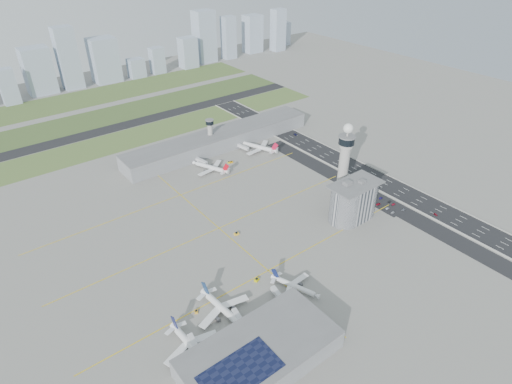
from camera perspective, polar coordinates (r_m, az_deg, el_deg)
ground at (r=331.29m, az=3.72°, el=-4.75°), size 1000.00×1000.00×0.00m
grass_strip_0 at (r=491.51m, az=-15.73°, el=7.12°), size 480.00×50.00×0.08m
grass_strip_1 at (r=557.03m, az=-18.93°, el=9.56°), size 480.00×60.00×0.08m
grass_strip_2 at (r=629.26m, az=-21.63°, el=11.58°), size 480.00×70.00×0.08m
runway at (r=523.51m, az=-17.40°, el=8.41°), size 480.00×22.00×0.10m
highway at (r=405.04m, az=16.11°, el=1.44°), size 28.00×500.00×0.10m
barrier_left at (r=394.73m, az=14.87°, el=0.88°), size 0.60×500.00×1.20m
barrier_right at (r=415.04m, az=17.31°, el=2.10°), size 0.60×500.00×1.20m
landside_road at (r=382.35m, az=14.96°, el=-0.33°), size 18.00×260.00×0.08m
parking_lot at (r=375.25m, az=16.17°, el=-1.21°), size 20.00×44.00×0.10m
taxiway_line_h_0 at (r=293.64m, az=1.63°, el=-10.43°), size 260.00×0.60×0.01m
taxiway_line_h_1 at (r=331.18m, az=-4.96°, el=-4.83°), size 260.00×0.60×0.01m
taxiway_line_h_2 at (r=374.62m, az=-10.04°, el=-0.39°), size 260.00×0.60×0.01m
taxiway_line_v at (r=331.18m, az=-4.96°, el=-4.83°), size 0.60×260.00×0.01m
control_tower at (r=362.14m, az=11.74°, el=4.61°), size 14.00×14.00×64.50m
secondary_tower at (r=442.03m, az=-6.13°, el=8.00°), size 8.60×8.60×31.90m
admin_building at (r=342.15m, az=12.84°, el=-1.14°), size 42.00×24.00×33.50m
terminal_pier at (r=449.82m, az=-4.83°, el=6.99°), size 210.00×32.00×15.80m
near_terminal at (r=241.19m, az=0.53°, el=-20.73°), size 84.00×42.00×13.00m
airplane_near_a at (r=248.53m, az=-8.62°, el=-19.39°), size 35.35×40.98×11.04m
airplane_near_b at (r=263.01m, az=-4.24°, el=-15.09°), size 39.67×45.51×11.94m
airplane_near_c at (r=278.36m, az=5.36°, el=-12.14°), size 40.01×43.16×9.82m
airplane_far_a at (r=406.04m, az=-6.17°, el=3.62°), size 48.13×51.36×11.47m
airplane_far_b at (r=441.45m, az=0.24°, el=6.36°), size 52.46×56.15×12.60m
jet_bridge_near_0 at (r=246.73m, az=-7.59°, el=-20.82°), size 5.39×14.31×5.70m
jet_bridge_near_1 at (r=256.36m, az=-1.59°, el=-17.69°), size 5.39×14.31×5.70m
jet_bridge_near_2 at (r=269.00m, az=3.73°, el=-14.66°), size 5.39×14.31×5.70m
jet_bridge_far_0 at (r=422.35m, az=-7.90°, el=4.25°), size 5.39×14.31×5.70m
jet_bridge_far_1 at (r=446.04m, az=-2.37°, el=6.13°), size 5.39×14.31×5.70m
tug_0 at (r=269.64m, az=-7.98°, el=-15.48°), size 2.99×3.37×1.62m
tug_1 at (r=270.97m, az=-4.83°, el=-14.91°), size 2.05×2.89×1.64m
tug_2 at (r=285.87m, az=0.10°, el=-11.60°), size 3.85×3.17×1.93m
tug_3 at (r=323.31m, az=-2.62°, el=-5.55°), size 3.80×2.84×2.05m
tug_4 at (r=419.94m, az=-3.31°, el=4.03°), size 3.08×2.30×1.66m
tug_5 at (r=419.54m, az=-3.66°, el=3.99°), size 2.83×3.30×1.61m
car_lot_0 at (r=363.25m, az=17.76°, el=-2.60°), size 3.88×1.73×1.30m
car_lot_1 at (r=367.13m, az=17.13°, el=-2.09°), size 3.83×1.69×1.22m
car_lot_2 at (r=370.36m, az=16.00°, el=-1.56°), size 4.40×2.31×1.18m
car_lot_3 at (r=372.69m, az=15.28°, el=-1.19°), size 4.56×2.09×1.29m
car_lot_4 at (r=375.64m, az=14.65°, el=-0.81°), size 3.85×2.01×1.25m
car_lot_5 at (r=379.36m, az=14.01°, el=-0.36°), size 3.58×1.64×1.14m
car_lot_6 at (r=369.69m, az=19.08°, el=-2.23°), size 4.08×2.16×1.09m
car_lot_7 at (r=373.92m, az=17.86°, el=-1.56°), size 4.02×1.93×1.13m
car_lot_8 at (r=376.37m, az=17.37°, el=-1.22°), size 3.43×1.42×1.16m
car_lot_9 at (r=378.94m, az=16.31°, el=-0.78°), size 3.60×1.35×1.17m
car_lot_10 at (r=383.14m, az=15.41°, el=-0.23°), size 4.49×2.55×1.18m
car_lot_11 at (r=387.77m, az=14.68°, el=0.30°), size 4.13×1.76×1.19m
car_hw_0 at (r=372.75m, az=22.84°, el=-2.79°), size 1.92×3.61×1.17m
car_hw_1 at (r=425.46m, az=11.83°, el=3.72°), size 1.88×3.82×1.20m
car_hw_2 at (r=479.17m, az=5.28°, el=7.65°), size 2.89×4.94×1.29m
car_hw_4 at (r=513.04m, az=-0.37°, el=9.50°), size 1.73×3.68×1.22m
skyline_bldg_6 at (r=642.77m, az=-30.16°, el=12.06°), size 20.04×16.03×45.20m
skyline_bldg_7 at (r=665.20m, az=-27.05°, el=14.20°), size 35.76×28.61×61.22m
skyline_bldg_8 at (r=665.82m, az=-23.80°, el=15.99°), size 26.33×21.06×83.39m
skyline_bldg_9 at (r=682.66m, az=-19.57°, el=16.25°), size 36.96×29.57×62.11m
skyline_bldg_10 at (r=693.64m, az=-15.65°, el=15.63°), size 23.01×18.41×27.75m
skyline_bldg_11 at (r=705.36m, az=-13.04°, el=16.72°), size 20.22×16.18×38.97m
skyline_bldg_12 at (r=726.25m, az=-9.03°, el=17.88°), size 26.14×20.92×46.89m
skyline_bldg_13 at (r=751.55m, az=-6.90°, el=19.86°), size 32.26×25.81×81.20m
skyline_bldg_14 at (r=770.16m, az=-3.67°, el=19.84°), size 21.59×17.28×68.75m
skyline_bldg_15 at (r=811.22m, az=-0.46°, el=20.34°), size 30.25×24.20×63.40m
skyline_bldg_16 at (r=821.77m, az=2.95°, el=20.75°), size 23.04×18.43×71.56m
skyline_bldg_17 at (r=868.53m, az=3.64°, el=20.33°), size 22.64×18.11×41.06m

